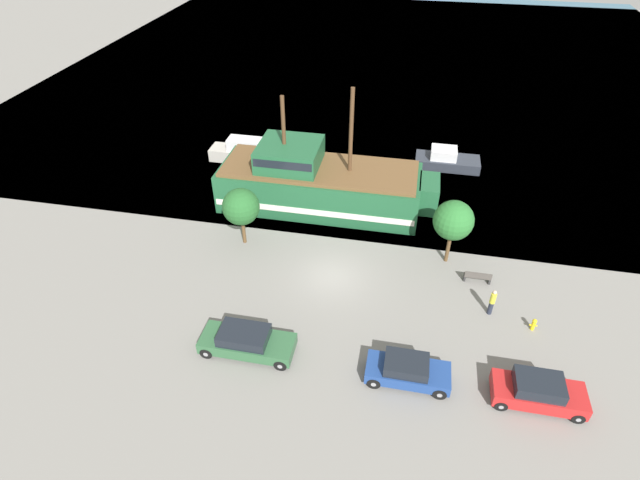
# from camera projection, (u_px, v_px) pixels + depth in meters

# --- Properties ---
(ground_plane) EXTENTS (160.00, 160.00, 0.00)m
(ground_plane) POSITION_uv_depth(u_px,v_px,m) (333.00, 276.00, 31.36)
(ground_plane) COLOR gray
(water_surface) EXTENTS (80.00, 80.00, 0.00)m
(water_surface) POSITION_uv_depth(u_px,v_px,m) (391.00, 59.00, 65.68)
(water_surface) COLOR #38667F
(water_surface) RESTS_ON ground
(pirate_ship) EXTENTS (15.91, 5.32, 9.24)m
(pirate_ship) POSITION_uv_depth(u_px,v_px,m) (319.00, 183.00, 36.81)
(pirate_ship) COLOR #1E5633
(pirate_ship) RESTS_ON water_surface
(moored_boat_dockside) EXTENTS (5.33, 2.25, 1.66)m
(moored_boat_dockside) POSITION_uv_depth(u_px,v_px,m) (446.00, 160.00, 42.23)
(moored_boat_dockside) COLOR #2D333D
(moored_boat_dockside) RESTS_ON water_surface
(moored_boat_outer) EXTENTS (7.25, 1.83, 2.03)m
(moored_boat_outer) POSITION_uv_depth(u_px,v_px,m) (250.00, 153.00, 42.99)
(moored_boat_outer) COLOR #B7B2A8
(moored_boat_outer) RESTS_ON water_surface
(parked_car_curb_front) EXTENTS (4.96, 1.94, 1.48)m
(parked_car_curb_front) POSITION_uv_depth(u_px,v_px,m) (247.00, 341.00, 26.16)
(parked_car_curb_front) COLOR #2D5B38
(parked_car_curb_front) RESTS_ON ground_plane
(parked_car_curb_mid) EXTENTS (4.15, 1.78, 1.45)m
(parked_car_curb_mid) POSITION_uv_depth(u_px,v_px,m) (407.00, 371.00, 24.69)
(parked_car_curb_mid) COLOR navy
(parked_car_curb_mid) RESTS_ON ground_plane
(parked_car_curb_rear) EXTENTS (4.31, 1.80, 1.59)m
(parked_car_curb_rear) POSITION_uv_depth(u_px,v_px,m) (538.00, 392.00, 23.65)
(parked_car_curb_rear) COLOR #B21E1E
(parked_car_curb_rear) RESTS_ON ground_plane
(fire_hydrant) EXTENTS (0.42, 0.25, 0.76)m
(fire_hydrant) POSITION_uv_depth(u_px,v_px,m) (534.00, 324.00, 27.58)
(fire_hydrant) COLOR yellow
(fire_hydrant) RESTS_ON ground_plane
(bench_promenade_east) EXTENTS (1.62, 0.45, 0.85)m
(bench_promenade_east) POSITION_uv_depth(u_px,v_px,m) (478.00, 277.00, 30.68)
(bench_promenade_east) COLOR #4C4742
(bench_promenade_east) RESTS_ON ground_plane
(pedestrian_walking_near) EXTENTS (0.32, 0.32, 1.75)m
(pedestrian_walking_near) POSITION_uv_depth(u_px,v_px,m) (492.00, 302.00, 28.27)
(pedestrian_walking_near) COLOR #232838
(pedestrian_walking_near) RESTS_ON ground_plane
(tree_row_east) EXTENTS (2.46, 2.46, 4.12)m
(tree_row_east) POSITION_uv_depth(u_px,v_px,m) (241.00, 207.00, 32.44)
(tree_row_east) COLOR brown
(tree_row_east) RESTS_ON ground_plane
(tree_row_mideast) EXTENTS (2.51, 2.51, 4.47)m
(tree_row_mideast) POSITION_uv_depth(u_px,v_px,m) (453.00, 221.00, 30.67)
(tree_row_mideast) COLOR brown
(tree_row_mideast) RESTS_ON ground_plane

